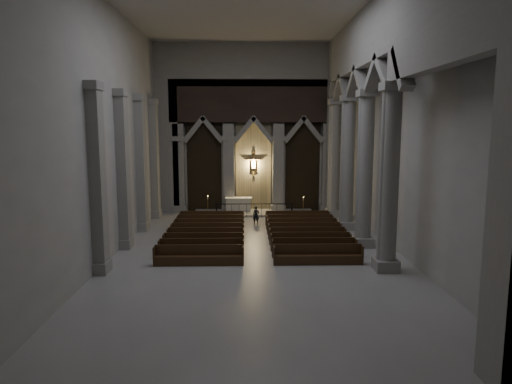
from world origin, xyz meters
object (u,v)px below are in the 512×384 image
(candle_stand_left, at_px, (208,211))
(worshipper, at_px, (256,215))
(altar, at_px, (238,204))
(pews, at_px, (256,236))
(altar_rail, at_px, (254,208))
(candle_stand_right, at_px, (303,211))

(candle_stand_left, bearing_deg, worshipper, -34.96)
(candle_stand_left, height_order, worshipper, candle_stand_left)
(altar, bearing_deg, pews, -82.47)
(altar, xyz_separation_m, worshipper, (1.19, -3.94, -0.06))
(candle_stand_left, distance_m, worshipper, 3.99)
(altar, bearing_deg, altar_rail, -59.71)
(worshipper, bearing_deg, altar, 118.39)
(altar_rail, height_order, candle_stand_right, candle_stand_right)
(altar_rail, xyz_separation_m, candle_stand_left, (-3.18, 0.23, -0.26))
(candle_stand_right, relative_size, worshipper, 1.20)
(candle_stand_right, bearing_deg, worshipper, -143.71)
(candle_stand_right, height_order, worshipper, candle_stand_right)
(altar, relative_size, altar_rail, 0.37)
(altar, bearing_deg, worshipper, -73.22)
(altar_rail, height_order, candle_stand_left, candle_stand_left)
(altar, distance_m, altar_rail, 2.19)
(altar_rail, relative_size, worshipper, 4.51)
(altar_rail, xyz_separation_m, pews, (0.00, -6.46, -0.39))
(pews, bearing_deg, altar_rail, 90.00)
(altar_rail, distance_m, candle_stand_right, 3.44)
(candle_stand_left, height_order, pews, candle_stand_left)
(altar_rail, relative_size, pews, 0.55)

